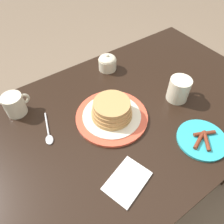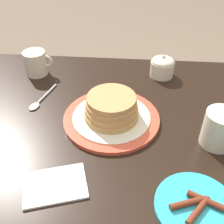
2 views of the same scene
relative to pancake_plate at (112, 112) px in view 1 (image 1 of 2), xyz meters
The scene contains 9 objects.
ground_plane 0.80m from the pancake_plate, 18.41° to the right, with size 8.00×8.00×0.00m, color #7A6651.
dining_table 0.17m from the pancake_plate, 18.41° to the right, with size 1.34×0.81×0.76m.
pancake_plate is the anchor object (origin of this frame).
side_plate_bacon 0.35m from the pancake_plate, 53.25° to the right, with size 0.18×0.18×0.02m.
coffee_mug 0.30m from the pancake_plate, 13.37° to the right, with size 0.12×0.09×0.10m.
creamer_pitcher 0.39m from the pancake_plate, 140.71° to the left, with size 0.12×0.08×0.10m.
sugar_bowl 0.31m from the pancake_plate, 58.83° to the left, with size 0.09×0.09×0.08m.
napkin 0.27m from the pancake_plate, 114.47° to the right, with size 0.17×0.14×0.01m.
spoon 0.25m from the pancake_plate, 164.32° to the left, with size 0.06×0.15×0.01m.
Camera 1 is at (-0.37, -0.44, 1.44)m, focal length 35.00 mm.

